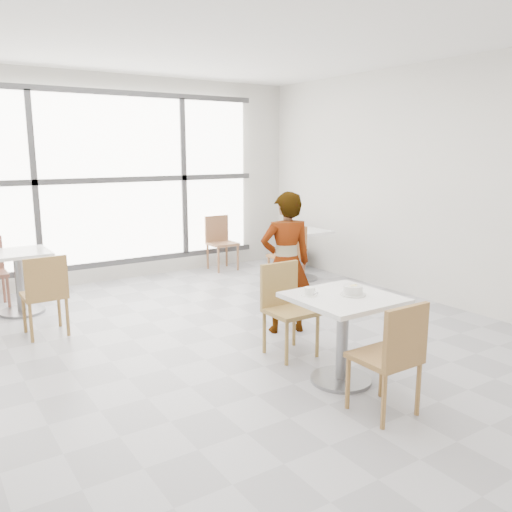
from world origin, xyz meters
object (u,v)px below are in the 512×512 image
bg_table_right (301,247)px  bg_chair_left_near (45,290)px  main_table (343,322)px  chair_near (393,352)px  bg_chair_right_far (220,239)px  plant_right (294,244)px  bg_chair_right_near (290,252)px  coffee_cup (309,292)px  person (286,263)px  chair_far (286,302)px  bg_table_left (19,273)px  oatmeal_bowl (353,290)px

bg_table_right → bg_chair_left_near: size_ratio=0.86×
main_table → chair_near: size_ratio=0.92×
bg_chair_right_far → plant_right: bearing=-30.8°
bg_chair_right_near → plant_right: (0.80, 0.94, -0.10)m
main_table → plant_right: (2.33, 3.69, -0.12)m
chair_near → bg_chair_right_far: size_ratio=1.00×
coffee_cup → person: bearing=62.2°
chair_far → bg_table_right: bearing=48.9°
bg_table_left → bg_chair_left_near: size_ratio=0.86×
coffee_cup → plant_right: coffee_cup is taller
coffee_cup → bg_chair_right_near: (1.76, 2.58, -0.28)m
person → chair_far: bearing=71.7°
coffee_cup → person: person is taller
bg_table_right → chair_far: bearing=-131.1°
bg_chair_right_near → plant_right: size_ratio=1.09×
chair_far → main_table: bearing=-89.7°
bg_table_left → bg_chair_left_near: (0.08, -1.03, 0.01)m
bg_chair_right_far → bg_table_left: bearing=-166.5°
bg_table_right → bg_chair_right_near: bg_chair_right_near is taller
main_table → bg_table_left: (-1.90, 3.55, -0.04)m
main_table → plant_right: bearing=57.7°
oatmeal_bowl → bg_table_right: oatmeal_bowl is taller
main_table → plant_right: 4.36m
main_table → oatmeal_bowl: oatmeal_bowl is taller
person → bg_chair_right_near: bearing=-110.2°
chair_near → bg_chair_left_near: bearing=-61.6°
oatmeal_bowl → bg_chair_right_near: (1.45, 2.78, -0.29)m
chair_far → bg_chair_right_near: 2.49m
main_table → bg_table_right: 3.59m
chair_far → oatmeal_bowl: chair_far is taller
person → coffee_cup: bearing=80.4°
bg_chair_left_near → oatmeal_bowl: bearing=126.8°
bg_table_right → main_table: bearing=-122.7°
chair_near → bg_table_left: bearing=-66.9°
chair_far → bg_table_right: chair_far is taller
bg_chair_right_near → oatmeal_bowl: bearing=62.4°
coffee_cup → bg_chair_right_far: size_ratio=0.18×
person → bg_chair_right_near: person is taller
plant_right → coffee_cup: bearing=-126.0°
bg_chair_right_far → bg_chair_right_near: bearing=-81.0°
coffee_cup → bg_chair_right_near: 3.13m
coffee_cup → bg_chair_right_far: (1.51, 4.14, -0.28)m
coffee_cup → bg_table_left: 3.78m
bg_table_left → bg_table_right: size_ratio=1.00×
chair_near → chair_far: bearing=-94.2°
bg_chair_left_near → bg_chair_right_near: (3.35, 0.23, 0.00)m
person → bg_chair_right_far: person is taller
oatmeal_bowl → bg_chair_right_near: 3.15m
plant_right → chair_near: bearing=-119.3°
person → bg_chair_right_far: bearing=-88.7°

